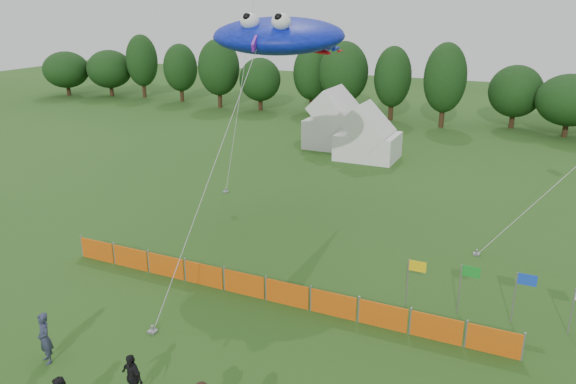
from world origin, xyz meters
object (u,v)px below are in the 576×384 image
at_px(spectator_a, 45,338).
at_px(stingray_kite, 283,36).
at_px(tent_left, 335,123).
at_px(barrier_fence, 265,289).
at_px(spectator_d, 132,377).
at_px(tent_right, 368,138).

xyz_separation_m(spectator_a, stingray_kite, (2.14, 14.55, 9.23)).
height_order(tent_left, barrier_fence, tent_left).
bearing_deg(tent_left, spectator_a, -87.32).
bearing_deg(spectator_a, tent_left, 117.47).
height_order(barrier_fence, stingray_kite, stingray_kite).
relative_size(barrier_fence, spectator_d, 12.18).
height_order(tent_left, stingray_kite, stingray_kite).
xyz_separation_m(tent_left, barrier_fence, (6.40, -25.65, -1.49)).
bearing_deg(tent_left, tent_right, -35.73).
relative_size(tent_right, spectator_d, 2.86).
distance_m(barrier_fence, spectator_a, 8.48).
relative_size(tent_left, spectator_d, 2.74).
relative_size(spectator_a, spectator_d, 1.14).
bearing_deg(spectator_a, tent_right, 110.65).
bearing_deg(stingray_kite, barrier_fence, -70.27).
relative_size(tent_left, tent_right, 0.96).
distance_m(tent_right, spectator_d, 30.29).
bearing_deg(tent_right, spectator_a, -94.14).
xyz_separation_m(barrier_fence, spectator_a, (-4.88, -6.92, 0.43)).
bearing_deg(barrier_fence, spectator_d, -97.10).
distance_m(barrier_fence, spectator_d, 7.29).
relative_size(tent_left, spectator_a, 2.40).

